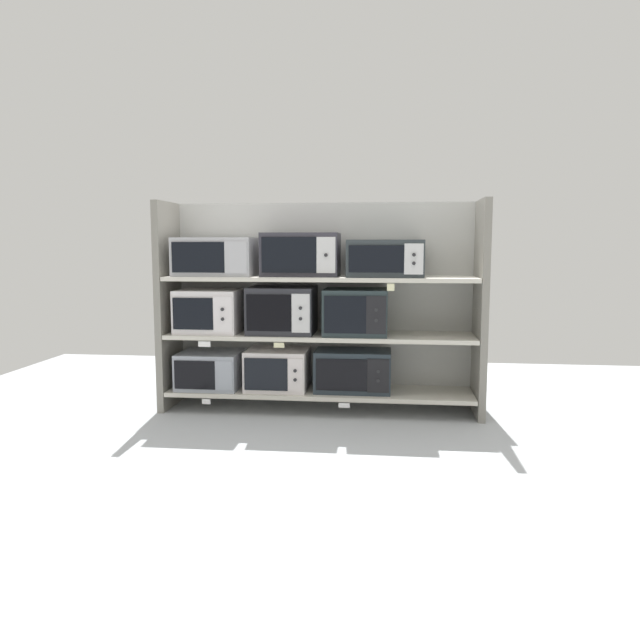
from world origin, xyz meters
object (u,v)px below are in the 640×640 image
microwave_0 (211,369)px  microwave_3 (210,311)px  microwave_8 (385,258)px  microwave_7 (301,255)px  microwave_1 (278,369)px  microwave_6 (216,257)px  microwave_5 (356,312)px  microwave_4 (282,310)px  microwave_2 (353,371)px

microwave_0 → microwave_3: size_ratio=0.99×
microwave_8 → microwave_7: bearing=-180.0°
microwave_0 → microwave_7: size_ratio=0.82×
microwave_1 → microwave_6: bearing=180.0°
microwave_0 → microwave_5: 1.17m
microwave_4 → microwave_8: bearing=0.0°
microwave_0 → microwave_2: microwave_2 is taller
microwave_0 → microwave_1: (0.51, -0.00, 0.01)m
microwave_2 → microwave_8: bearing=0.0°
microwave_1 → microwave_2: size_ratio=0.81×
microwave_2 → microwave_3: (-1.06, 0.00, 0.43)m
microwave_0 → microwave_2: size_ratio=0.83×
microwave_2 → microwave_4: bearing=180.0°
microwave_6 → microwave_5: bearing=-0.0°
microwave_4 → microwave_5: size_ratio=1.05×
microwave_1 → microwave_5: (0.57, 0.00, 0.43)m
microwave_1 → microwave_5: size_ratio=0.99×
microwave_0 → microwave_8: bearing=0.0°
microwave_3 → microwave_8: 1.34m
microwave_7 → microwave_2: bearing=0.0°
microwave_3 → microwave_4: bearing=-0.0°
microwave_6 → microwave_3: bearing=179.8°
microwave_1 → microwave_6: (-0.45, 0.00, 0.83)m
microwave_1 → microwave_7: bearing=-0.0°
microwave_6 → microwave_7: (0.62, -0.00, 0.02)m
microwave_5 → microwave_8: (0.21, 0.00, 0.38)m
microwave_1 → microwave_8: 1.13m
microwave_6 → microwave_7: size_ratio=1.04×
microwave_5 → microwave_4: bearing=180.0°
microwave_4 → microwave_8: microwave_8 is taller
microwave_0 → microwave_1: bearing=-0.0°
microwave_4 → microwave_8: size_ratio=0.89×
microwave_3 → microwave_6: bearing=-0.2°
microwave_1 → microwave_8: (0.78, 0.00, 0.82)m
microwave_2 → microwave_4: (-0.52, 0.00, 0.44)m
microwave_3 → microwave_5: 1.08m
microwave_6 → microwave_7: microwave_7 is taller
microwave_6 → microwave_2: bearing=0.0°
microwave_7 → microwave_8: bearing=0.0°
microwave_0 → microwave_2: (1.06, 0.00, 0.02)m
microwave_1 → microwave_4: 0.44m
microwave_1 → microwave_3: bearing=180.0°
microwave_8 → microwave_1: bearing=-180.0°
microwave_3 → microwave_4: (0.54, -0.00, 0.01)m
microwave_6 → microwave_8: (1.23, 0.00, -0.01)m
microwave_6 → microwave_8: microwave_6 is taller
microwave_2 → microwave_7: 0.92m
microwave_5 → microwave_8: microwave_8 is taller
microwave_4 → microwave_6: size_ratio=0.83×
microwave_2 → microwave_8: size_ratio=1.03×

